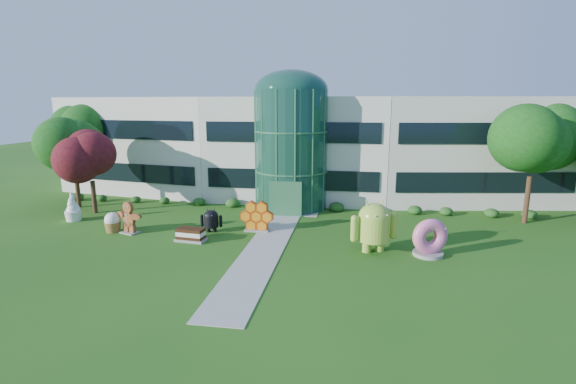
% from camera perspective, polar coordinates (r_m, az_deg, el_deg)
% --- Properties ---
extents(ground, '(140.00, 140.00, 0.00)m').
position_cam_1_polar(ground, '(24.71, -3.86, -8.74)').
color(ground, '#215114').
rests_on(ground, ground).
extents(building, '(46.00, 15.00, 9.30)m').
position_cam_1_polar(building, '(41.05, 1.73, 6.29)').
color(building, beige).
rests_on(building, ground).
extents(atrium, '(6.00, 6.00, 9.80)m').
position_cam_1_polar(atrium, '(35.11, 0.45, 5.73)').
color(atrium, '#194738').
rests_on(atrium, ground).
extents(walkway, '(2.40, 20.00, 0.04)m').
position_cam_1_polar(walkway, '(26.54, -2.88, -7.19)').
color(walkway, '#9E9E93').
rests_on(walkway, ground).
extents(tree_red, '(4.00, 4.00, 6.00)m').
position_cam_1_polar(tree_red, '(36.96, -25.23, 1.92)').
color(tree_red, '#3F0C14').
rests_on(tree_red, ground).
extents(trees_backdrop, '(52.00, 8.00, 8.40)m').
position_cam_1_polar(trees_backdrop, '(36.18, 0.69, 4.80)').
color(trees_backdrop, '#114611').
rests_on(trees_backdrop, ground).
extents(android_green, '(3.65, 3.12, 3.50)m').
position_cam_1_polar(android_green, '(25.41, 11.69, -4.22)').
color(android_green, '#9DC43E').
rests_on(android_green, ground).
extents(android_black, '(1.66, 1.15, 1.84)m').
position_cam_1_polar(android_black, '(29.33, -10.46, -3.66)').
color(android_black, black).
rests_on(android_black, ground).
extents(donut, '(2.42, 1.77, 2.28)m').
position_cam_1_polar(donut, '(25.75, 18.74, -5.83)').
color(donut, '#D95295').
rests_on(donut, ground).
extents(gingerbread, '(2.61, 1.72, 2.25)m').
position_cam_1_polar(gingerbread, '(30.55, -20.94, -3.25)').
color(gingerbread, brown).
rests_on(gingerbread, ground).
extents(ice_cream_sandwich, '(2.04, 1.18, 0.86)m').
position_cam_1_polar(ice_cream_sandwich, '(27.82, -13.17, -5.70)').
color(ice_cream_sandwich, black).
rests_on(ice_cream_sandwich, ground).
extents(honeycomb, '(2.48, 0.89, 1.95)m').
position_cam_1_polar(honeycomb, '(29.11, -4.29, -3.51)').
color(honeycomb, orange).
rests_on(honeycomb, ground).
extents(froyo, '(1.43, 1.43, 2.25)m').
position_cam_1_polar(froyo, '(35.54, -27.39, -1.74)').
color(froyo, white).
rests_on(froyo, ground).
extents(cupcake, '(1.51, 1.51, 1.39)m').
position_cam_1_polar(cupcake, '(31.39, -22.86, -3.81)').
color(cupcake, white).
rests_on(cupcake, ground).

